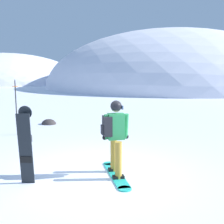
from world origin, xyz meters
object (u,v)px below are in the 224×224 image
Objects in this scene: piste_marker_near at (16,104)px; rock_mid at (49,124)px; spare_snowboard at (26,145)px; snowboarder_main at (115,136)px.

piste_marker_near reaches higher than rock_mid.
piste_marker_near reaches higher than spare_snowboard.
spare_snowboard is at bearing -161.97° from snowboarder_main.
snowboarder_main reaches higher than rock_mid.
snowboarder_main is 2.78× the size of rock_mid.
rock_mid is (-3.19, 5.86, -0.92)m from snowboarder_main.
rock_mid is (0.57, 2.08, -1.16)m from piste_marker_near.
spare_snowboard is at bearing -65.88° from piste_marker_near.
rock_mid is (-1.38, 6.45, -0.84)m from spare_snowboard.
snowboarder_main is 0.87× the size of piste_marker_near.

